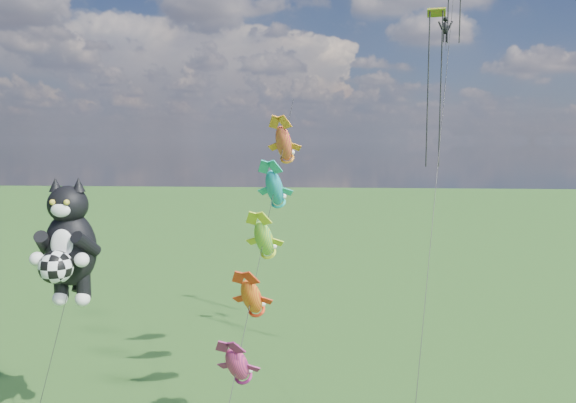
{
  "coord_description": "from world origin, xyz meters",
  "views": [
    {
      "loc": [
        16.66,
        -20.06,
        14.13
      ],
      "look_at": [
        14.21,
        11.5,
        10.7
      ],
      "focal_mm": 35.0,
      "sensor_mm": 36.0,
      "label": 1
    }
  ],
  "objects": [
    {
      "name": "parafoil_rig",
      "position": [
        22.99,
        13.16,
        20.41
      ],
      "size": [
        5.35,
        17.03,
        27.32
      ],
      "rotation": [
        0.0,
        0.0,
        -0.18
      ],
      "color": "brown",
      "rests_on": "ground"
    },
    {
      "name": "cat_kite_rig",
      "position": [
        4.31,
        5.08,
        9.39
      ],
      "size": [
        3.01,
        4.33,
        12.43
      ],
      "rotation": [
        0.0,
        0.0,
        -0.37
      ],
      "color": "brown",
      "rests_on": "ground"
    },
    {
      "name": "fish_windsock_rig",
      "position": [
        13.38,
        6.82,
        9.34
      ],
      "size": [
        2.65,
        15.82,
        16.62
      ],
      "rotation": [
        0.0,
        0.0,
        0.18
      ],
      "color": "brown",
      "rests_on": "ground"
    }
  ]
}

